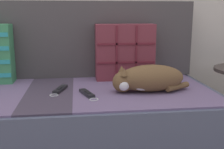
{
  "coord_description": "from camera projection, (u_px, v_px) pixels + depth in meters",
  "views": [
    {
      "loc": [
        0.16,
        -1.52,
        0.84
      ],
      "look_at": [
        0.36,
        0.03,
        0.49
      ],
      "focal_mm": 45.0,
      "sensor_mm": 36.0,
      "label": 1
    }
  ],
  "objects": [
    {
      "name": "throw_pillow_quilted",
      "position": [
        125.0,
        52.0,
        1.89
      ],
      "size": [
        0.39,
        0.14,
        0.37
      ],
      "color": "brown",
      "rests_on": "couch"
    },
    {
      "name": "game_remote_near",
      "position": [
        60.0,
        90.0,
        1.63
      ],
      "size": [
        0.1,
        0.21,
        0.02
      ],
      "color": "black",
      "rests_on": "couch"
    },
    {
      "name": "sleeping_cat",
      "position": [
        147.0,
        79.0,
        1.6
      ],
      "size": [
        0.46,
        0.19,
        0.16
      ],
      "color": "brown",
      "rests_on": "couch"
    },
    {
      "name": "sofa_backrest",
      "position": [
        53.0,
        40.0,
        1.96
      ],
      "size": [
        1.96,
        0.14,
        0.52
      ],
      "color": "#474242",
      "rests_on": "couch"
    },
    {
      "name": "couch",
      "position": [
        52.0,
        122.0,
        1.69
      ],
      "size": [
        2.0,
        0.89,
        0.39
      ],
      "color": "gray",
      "rests_on": "ground_plane"
    },
    {
      "name": "game_remote_far",
      "position": [
        87.0,
        94.0,
        1.54
      ],
      "size": [
        0.11,
        0.21,
        0.02
      ],
      "color": "black",
      "rests_on": "couch"
    }
  ]
}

